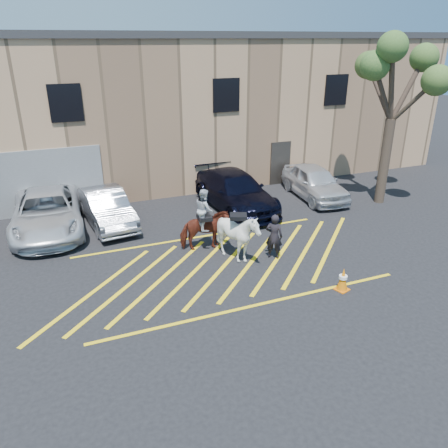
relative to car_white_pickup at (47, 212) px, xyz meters
name	(u,v)px	position (x,y,z in m)	size (l,w,h in m)	color
ground	(221,262)	(5.31, -4.99, -0.77)	(90.00, 90.00, 0.00)	black
car_white_pickup	(47,212)	(0.00, 0.00, 0.00)	(2.56, 5.56, 1.55)	silver
car_silver_sedan	(106,208)	(2.22, -0.18, -0.06)	(1.50, 4.31, 1.42)	gray
car_blue_suv	(235,191)	(7.78, -0.41, 0.02)	(2.21, 5.44, 1.58)	black
car_white_suv	(315,182)	(11.82, -0.50, -0.02)	(1.78, 4.43, 1.51)	silver
handler	(274,236)	(7.13, -5.33, 0.03)	(0.58, 0.38, 1.60)	black
warehouse	(140,105)	(5.30, 7.00, 2.88)	(32.42, 10.20, 7.30)	tan
hatching_zone	(224,266)	(5.31, -5.29, -0.77)	(12.60, 5.12, 0.01)	yellow
mounted_bay	(205,226)	(5.14, -3.83, 0.14)	(1.77, 0.92, 2.27)	maroon
saddled_white	(238,236)	(5.92, -5.03, 0.13)	(1.96, 2.06, 1.79)	silver
traffic_cone	(343,279)	(8.07, -7.99, -0.41)	(0.48, 0.48, 0.73)	orange
tree	(398,73)	(14.30, -2.17, 4.92)	(3.99, 4.37, 7.31)	#4A392D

